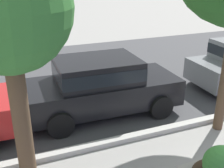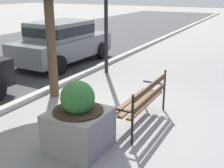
# 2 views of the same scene
# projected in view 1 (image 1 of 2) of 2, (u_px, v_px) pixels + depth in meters

# --- Properties ---
(street_surface) EXTENTS (60.00, 9.00, 0.01)m
(street_surface) POSITION_uv_depth(u_px,v_px,m) (123.00, 69.00, 11.13)
(street_surface) COLOR #424244
(street_surface) RESTS_ON ground
(curb_stone) EXTENTS (60.00, 0.20, 0.12)m
(curb_stone) POSITION_uv_depth(u_px,v_px,m) (195.00, 122.00, 7.16)
(curb_stone) COLOR #B2AFA8
(curb_stone) RESTS_ON ground
(street_tree_near_bench) EXTENTS (2.09, 2.09, 4.21)m
(street_tree_near_bench) POSITION_uv_depth(u_px,v_px,m) (6.00, 11.00, 4.25)
(street_tree_near_bench) COLOR brown
(street_tree_near_bench) RESTS_ON ground
(parked_car_black) EXTENTS (4.15, 2.02, 1.56)m
(parked_car_black) POSITION_uv_depth(u_px,v_px,m) (101.00, 84.00, 7.50)
(parked_car_black) COLOR black
(parked_car_black) RESTS_ON ground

